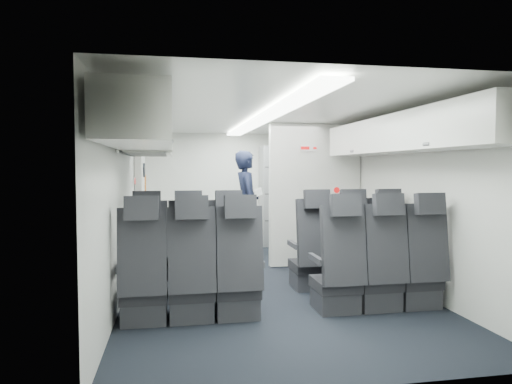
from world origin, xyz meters
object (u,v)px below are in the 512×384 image
object	(u,v)px
seat_row_mid	(289,276)
flight_attendant	(246,203)
seat_row_front	(270,258)
carry_on_bag	(146,138)
boarding_door	(141,202)
galley_unit	(283,196)

from	to	relation	value
seat_row_mid	flight_attendant	xyz separation A→B (m)	(0.09, 3.20, 0.48)
seat_row_front	seat_row_mid	size ratio (longest dim) A/B	1.00
carry_on_bag	seat_row_front	bearing A→B (deg)	-12.09
seat_row_mid	boarding_door	distance (m)	3.45
galley_unit	flight_attendant	bearing A→B (deg)	-132.11
seat_row_mid	boarding_door	bearing A→B (deg)	118.77
boarding_door	seat_row_front	bearing A→B (deg)	-51.84
flight_attendant	carry_on_bag	bearing A→B (deg)	145.84
seat_row_front	galley_unit	size ratio (longest dim) A/B	1.75
seat_row_front	carry_on_bag	distance (m)	2.01
seat_row_front	seat_row_mid	distance (m)	0.90
flight_attendant	seat_row_mid	bearing A→B (deg)	177.14
boarding_door	carry_on_bag	world-z (taller)	carry_on_bag
galley_unit	boarding_door	distance (m)	2.84
galley_unit	carry_on_bag	xyz separation A→B (m)	(-2.38, -3.31, 0.87)
flight_attendant	carry_on_bag	world-z (taller)	carry_on_bag
seat_row_mid	flight_attendant	size ratio (longest dim) A/B	1.88
carry_on_bag	seat_row_mid	bearing A→B (deg)	-44.83
seat_row_front	galley_unit	distance (m)	3.43
seat_row_mid	boarding_door	world-z (taller)	boarding_door
seat_row_front	carry_on_bag	xyz separation A→B (m)	(-1.43, -0.05, 1.42)
flight_attendant	galley_unit	bearing A→B (deg)	-43.44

